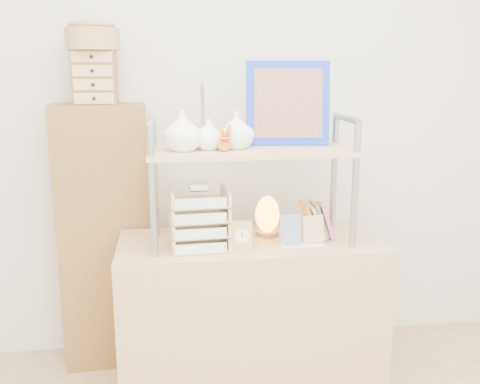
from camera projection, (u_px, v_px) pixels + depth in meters
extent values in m
cube|color=silver|center=(237.00, 111.00, 2.80)|extent=(3.40, 0.02, 2.60)
cube|color=tan|center=(250.00, 316.00, 2.53)|extent=(1.20, 0.50, 0.75)
cube|color=brown|center=(105.00, 238.00, 2.72)|extent=(0.47, 0.28, 1.35)
cylinder|color=gray|center=(153.00, 192.00, 2.18)|extent=(0.03, 0.03, 0.55)
cylinder|color=gray|center=(154.00, 178.00, 2.47)|extent=(0.03, 0.03, 0.55)
cylinder|color=gray|center=(151.00, 121.00, 2.26)|extent=(0.03, 0.30, 0.03)
cylinder|color=gray|center=(355.00, 186.00, 2.29)|extent=(0.03, 0.03, 0.55)
cylinder|color=gray|center=(334.00, 173.00, 2.58)|extent=(0.03, 0.03, 0.55)
cylinder|color=gray|center=(347.00, 118.00, 2.37)|extent=(0.03, 0.30, 0.03)
cube|color=tan|center=(251.00, 151.00, 2.35)|extent=(0.90, 0.34, 0.02)
imported|color=white|center=(183.00, 131.00, 2.27)|extent=(0.17, 0.17, 0.17)
imported|color=white|center=(209.00, 134.00, 2.31)|extent=(0.13, 0.13, 0.13)
imported|color=white|center=(236.00, 130.00, 2.34)|extent=(0.16, 0.16, 0.16)
cylinder|color=#2848AF|center=(201.00, 135.00, 2.42)|extent=(0.07, 0.07, 0.10)
cube|color=#1534CC|center=(288.00, 103.00, 2.42)|extent=(0.38, 0.10, 0.38)
cube|color=brown|center=(288.00, 104.00, 2.41)|extent=(0.31, 0.07, 0.31)
cube|color=#C154A1|center=(325.00, 220.00, 2.47)|extent=(0.07, 0.12, 0.17)
cube|color=#6D954A|center=(319.00, 219.00, 2.48)|extent=(0.07, 0.12, 0.17)
cube|color=tan|center=(316.00, 220.00, 2.46)|extent=(0.08, 0.13, 0.16)
cube|color=orange|center=(310.00, 219.00, 2.48)|extent=(0.08, 0.14, 0.16)
cube|color=#CFB87C|center=(200.00, 245.00, 2.36)|extent=(0.25, 0.23, 0.01)
cube|color=white|center=(201.00, 249.00, 2.24)|extent=(0.22, 0.02, 0.04)
cube|color=#CFB87C|center=(199.00, 231.00, 2.34)|extent=(0.25, 0.23, 0.01)
cube|color=white|center=(201.00, 234.00, 2.23)|extent=(0.22, 0.02, 0.04)
cube|color=#CFB87C|center=(199.00, 217.00, 2.33)|extent=(0.25, 0.23, 0.01)
cube|color=white|center=(201.00, 219.00, 2.22)|extent=(0.22, 0.02, 0.04)
cube|color=#CFB87C|center=(199.00, 202.00, 2.31)|extent=(0.25, 0.23, 0.01)
cube|color=white|center=(200.00, 203.00, 2.20)|extent=(0.22, 0.02, 0.04)
cube|color=beige|center=(199.00, 187.00, 2.27)|extent=(0.07, 0.07, 0.03)
cylinder|color=brown|center=(267.00, 233.00, 2.51)|extent=(0.11, 0.11, 0.02)
ellipsoid|color=orange|center=(267.00, 214.00, 2.49)|extent=(0.12, 0.12, 0.17)
cube|color=tan|center=(241.00, 236.00, 2.30)|extent=(0.09, 0.05, 0.13)
cylinder|color=white|center=(242.00, 236.00, 2.27)|extent=(0.06, 0.01, 0.06)
cube|color=white|center=(302.00, 245.00, 2.37)|extent=(0.20, 0.07, 0.01)
cube|color=navy|center=(291.00, 229.00, 2.35)|extent=(0.09, 0.03, 0.13)
cube|color=tan|center=(313.00, 229.00, 2.37)|extent=(0.09, 0.03, 0.12)
cube|color=brown|center=(95.00, 77.00, 2.52)|extent=(0.20, 0.15, 0.25)
cube|color=tan|center=(94.00, 98.00, 2.47)|extent=(0.18, 0.01, 0.05)
cube|color=tan|center=(93.00, 85.00, 2.46)|extent=(0.18, 0.01, 0.05)
cube|color=tan|center=(92.00, 71.00, 2.44)|extent=(0.18, 0.01, 0.05)
cube|color=tan|center=(92.00, 57.00, 2.43)|extent=(0.18, 0.01, 0.05)
cylinder|color=olive|center=(93.00, 39.00, 2.48)|extent=(0.25, 0.25, 0.10)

